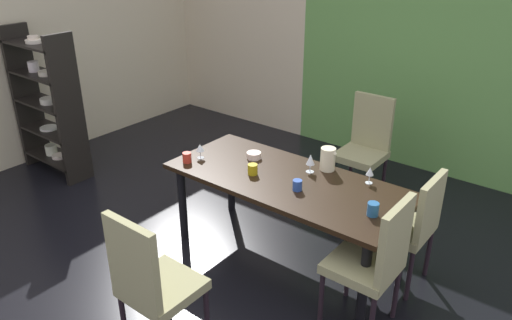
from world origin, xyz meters
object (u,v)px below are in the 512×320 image
Objects in this scene: cup_north at (187,158)px; chair_right_near at (375,259)px; dining_table at (287,188)px; wine_glass_east at (200,148)px; chair_head_far at (366,143)px; cup_right at (297,185)px; chair_head_near at (151,281)px; display_shelf at (47,103)px; cup_rear at (373,209)px; pitcher_near_shelf at (328,159)px; cup_left at (253,169)px; wine_glass_near_window at (370,172)px; wine_glass_west at (310,160)px; serving_bowl_front at (254,155)px; chair_right_far at (411,222)px.

chair_right_near is at bearing -1.07° from cup_north.
chair_right_near reaches higher than dining_table.
chair_right_near is 1.76m from wine_glass_east.
cup_right is at bearing 96.54° from chair_head_far.
cup_right is at bearing 80.26° from chair_head_near.
display_shelf reaches higher than cup_rear.
chair_head_near reaches higher than pitcher_near_shelf.
cup_left reaches higher than cup_right.
chair_head_near is at bearing -58.48° from wine_glass_east.
wine_glass_near_window is at bearing 28.44° from cup_left.
chair_head_far is 12.64× the size of cup_right.
cup_right is (0.98, 0.03, -0.05)m from wine_glass_east.
wine_glass_east is 1.50× the size of cup_north.
cup_rear is at bearing 33.90° from chair_right_near.
chair_head_far is 1.53m from cup_left.
wine_glass_near_window is 1.05× the size of wine_glass_east.
cup_north is (-0.03, -0.13, -0.05)m from wine_glass_east.
chair_head_near is 6.78× the size of wine_glass_west.
cup_rear is (3.80, 0.16, -0.02)m from display_shelf.
display_shelf is 2.60m from serving_bowl_front.
cup_right is (0.22, 1.27, 0.21)m from chair_head_near.
wine_glass_west is 0.81× the size of pitcher_near_shelf.
chair_head_near is 11.02× the size of cup_rear.
display_shelf is 3.61m from wine_glass_near_window.
cup_rear is at bearing 0.89° from cup_left.
cup_left is at bearing -134.15° from pitcher_near_shelf.
chair_head_far is at bearing 28.48° from display_shelf.
pitcher_near_shelf is at bearing 17.83° from serving_bowl_front.
wine_glass_east is 0.47m from serving_bowl_front.
pitcher_near_shelf is at bearing 10.45° from display_shelf.
cup_right is (-0.76, 0.20, 0.22)m from chair_right_near.
chair_head_near reaches higher than wine_glass_west.
wine_glass_east is (-0.81, -1.53, 0.26)m from chair_head_far.
dining_table is at bearing 147.32° from cup_right.
wine_glass_west is at bearing 85.43° from chair_head_near.
chair_head_near is 1.38m from cup_north.
chair_right_near is at bearing -59.04° from wine_glass_near_window.
chair_head_far is 1.21m from wine_glass_west.
chair_head_far reaches higher than cup_left.
wine_glass_east reaches higher than cup_left.
wine_glass_east is 1.51× the size of cup_left.
cup_left is at bearing 109.37° from chair_right_far.
chair_right_near is 10.62× the size of cup_rear.
chair_right_far is 11.04× the size of cup_left.
chair_right_far is 1.39m from serving_bowl_front.
wine_glass_near_window is 1.51m from cup_north.
cup_right is 0.43× the size of pitcher_near_shelf.
chair_right_near is (0.93, -0.31, -0.09)m from dining_table.
chair_right_far is (0.92, 0.31, -0.12)m from dining_table.
display_shelf is at bearing -177.59° from cup_rear.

